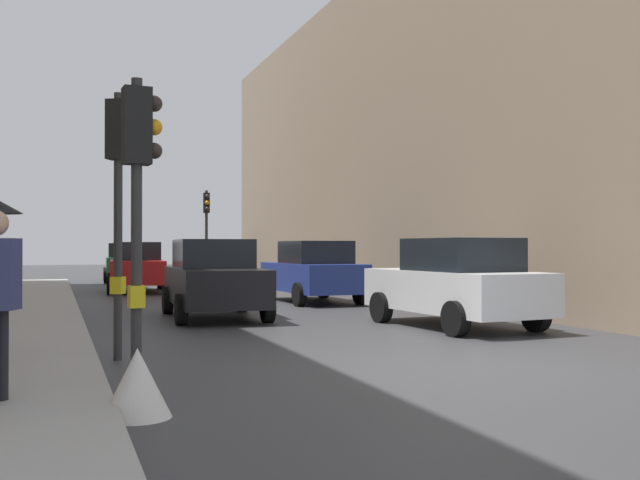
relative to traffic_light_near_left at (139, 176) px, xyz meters
The scene contains 12 objects.
ground_plane 4.90m from the traffic_light_near_left, ahead, with size 120.00×120.00×0.00m, color #38383A.
building_facade_right 22.29m from the traffic_light_near_left, 47.59° to the left, with size 12.00×30.53×10.88m, color gray.
traffic_light_near_left is the anchor object (origin of this frame).
traffic_light_far_median 22.91m from the traffic_light_near_left, 77.10° to the left, with size 0.25×0.43×3.96m.
traffic_light_near_right 2.48m from the traffic_light_near_left, 90.08° to the left, with size 0.45×0.35×3.76m.
car_green_estate 26.45m from the traffic_light_near_left, 85.17° to the left, with size 2.20×4.29×1.76m.
car_red_sedan 18.67m from the traffic_light_near_left, 84.22° to the left, with size 2.26×4.32×1.76m.
car_dark_suv 8.64m from the traffic_light_near_left, 72.85° to the left, with size 2.16×4.27×1.76m.
car_silver_hatchback 30.27m from the traffic_light_near_left, 77.93° to the left, with size 2.22×4.30×1.76m.
car_blue_van 13.35m from the traffic_light_near_left, 62.43° to the left, with size 2.14×4.26×1.76m.
car_white_compact 8.16m from the traffic_light_near_left, 34.58° to the left, with size 2.27×4.33×1.76m.
warning_sign_triangle 2.36m from the traffic_light_near_left, 96.47° to the right, with size 0.64×0.64×0.65m, color silver.
Camera 1 is at (-5.14, -8.53, 1.59)m, focal length 41.22 mm.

